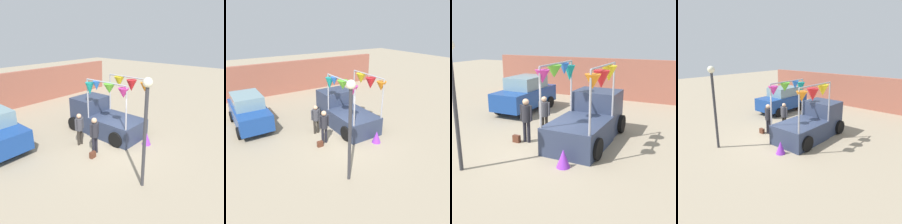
% 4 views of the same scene
% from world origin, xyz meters
% --- Properties ---
extents(ground_plane, '(60.00, 60.00, 0.00)m').
position_xyz_m(ground_plane, '(0.00, 0.00, 0.00)').
color(ground_plane, gray).
extents(vendor_truck, '(2.45, 4.10, 3.08)m').
position_xyz_m(vendor_truck, '(0.96, 1.48, 0.91)').
color(vendor_truck, '#2D3851').
rests_on(vendor_truck, ground).
extents(parked_car, '(1.88, 4.00, 1.88)m').
position_xyz_m(parked_car, '(-3.75, 4.11, 0.94)').
color(parked_car, navy).
rests_on(parked_car, ground).
extents(person_customer, '(0.53, 0.34, 1.72)m').
position_xyz_m(person_customer, '(-1.06, 0.12, 1.04)').
color(person_customer, black).
rests_on(person_customer, ground).
extents(person_vendor, '(0.53, 0.34, 1.60)m').
position_xyz_m(person_vendor, '(-0.93, 1.27, 0.96)').
color(person_vendor, '#2D2823').
rests_on(person_vendor, ground).
extents(handbag, '(0.28, 0.16, 0.28)m').
position_xyz_m(handbag, '(-1.41, -0.08, 0.14)').
color(handbag, '#592D1E').
rests_on(handbag, ground).
extents(street_lamp, '(0.32, 0.32, 3.92)m').
position_xyz_m(street_lamp, '(-1.58, -2.75, 2.56)').
color(street_lamp, '#333338').
rests_on(street_lamp, ground).
extents(brick_boundary_wall, '(18.00, 0.36, 2.60)m').
position_xyz_m(brick_boundary_wall, '(0.00, 9.14, 1.30)').
color(brick_boundary_wall, '#9E5947').
rests_on(brick_boundary_wall, ground).
extents(folded_kite_bundle_violet, '(0.58, 0.58, 0.60)m').
position_xyz_m(folded_kite_bundle_violet, '(1.16, -1.22, 0.30)').
color(folded_kite_bundle_violet, purple).
rests_on(folded_kite_bundle_violet, ground).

